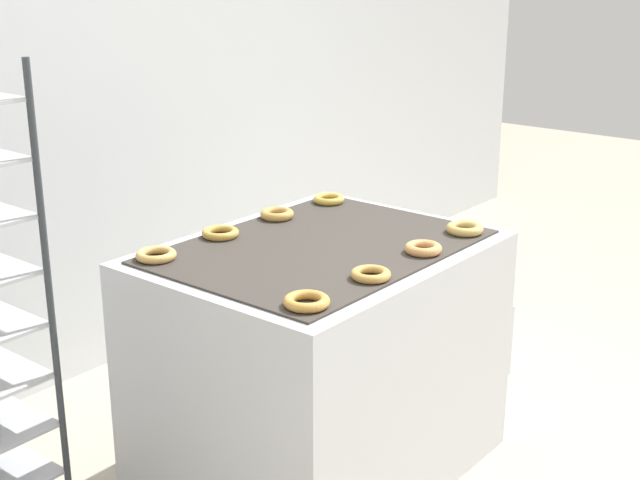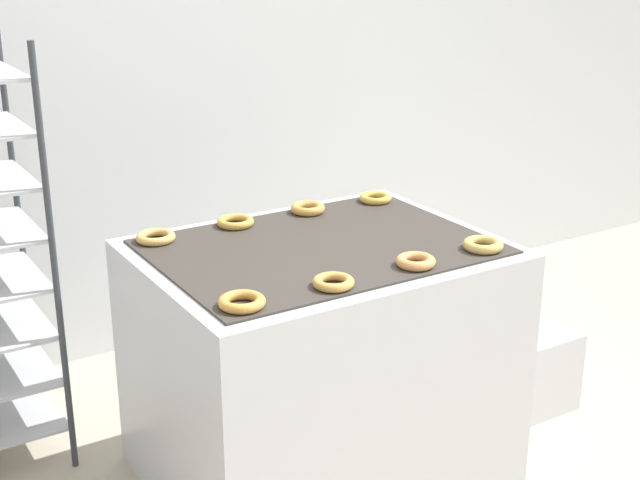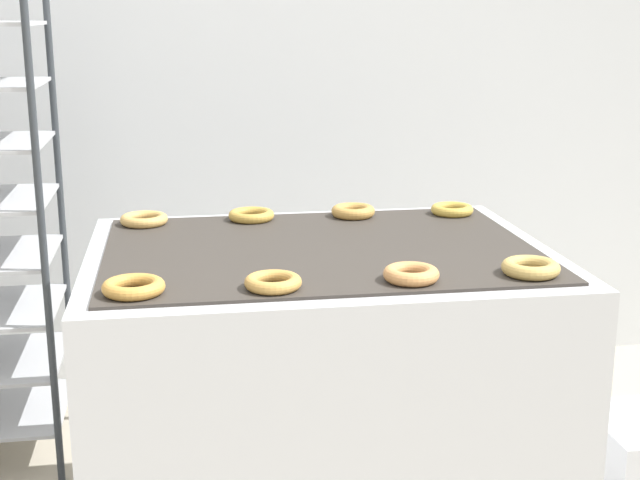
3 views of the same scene
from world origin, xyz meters
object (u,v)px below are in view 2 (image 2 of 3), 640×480
object	(u,v)px
glaze_bin	(523,367)
donut_far_right	(375,198)
fryer_machine	(320,362)
donut_near_midleft	(333,282)
donut_far_left	(156,237)
donut_far_midleft	(235,222)
donut_near_left	(242,302)
donut_near_right	(483,245)
donut_near_midright	(416,261)
donut_far_midright	(308,208)

from	to	relation	value
glaze_bin	donut_far_right	xyz separation A→B (m)	(-0.54, 0.36, 0.75)
fryer_machine	donut_near_midleft	size ratio (longest dim) A/B	9.37
donut_far_left	donut_far_midleft	size ratio (longest dim) A/B	1.01
donut_near_left	donut_far_left	bearing A→B (deg)	89.82
donut_far_right	donut_far_left	bearing A→B (deg)	179.19
donut_near_right	donut_far_left	distance (m)	1.14
glaze_bin	donut_far_left	distance (m)	1.70
glaze_bin	donut_far_left	world-z (taller)	donut_far_left
donut_far_left	fryer_machine	bearing A→B (deg)	-36.11
fryer_machine	donut_far_right	world-z (taller)	donut_far_right
donut_near_right	donut_far_midleft	xyz separation A→B (m)	(-0.61, 0.68, -0.00)
donut_near_midright	donut_far_right	xyz separation A→B (m)	(0.31, 0.66, -0.00)
donut_near_midright	donut_far_midleft	bearing A→B (deg)	114.68
donut_far_midleft	donut_far_right	bearing A→B (deg)	-1.88
donut_near_midright	donut_far_midright	distance (m)	0.68
donut_far_midleft	donut_far_midright	bearing A→B (deg)	-0.66
donut_far_right	fryer_machine	bearing A→B (deg)	-144.71
donut_near_left	donut_far_left	xyz separation A→B (m)	(0.00, 0.67, -0.00)
donut_near_right	donut_far_midright	world-z (taller)	same
fryer_machine	donut_near_left	xyz separation A→B (m)	(-0.47, -0.33, 0.47)
donut_near_midright	donut_near_right	xyz separation A→B (m)	(0.29, 0.01, 0.00)
donut_far_midleft	fryer_machine	bearing A→B (deg)	-66.36
glaze_bin	donut_far_midright	world-z (taller)	donut_far_midright
donut_near_right	donut_far_right	size ratio (longest dim) A/B	1.07
donut_near_midright	donut_far_midleft	size ratio (longest dim) A/B	0.95
fryer_machine	donut_near_right	xyz separation A→B (m)	(0.46, -0.33, 0.47)
fryer_machine	donut_far_right	size ratio (longest dim) A/B	9.39
glaze_bin	donut_far_midright	xyz separation A→B (m)	(-0.85, 0.38, 0.75)
glaze_bin	donut_near_midright	world-z (taller)	donut_near_midright
glaze_bin	donut_far_midleft	distance (m)	1.43
donut_near_midleft	donut_near_midright	xyz separation A→B (m)	(0.32, 0.01, 0.00)
donut_near_right	donut_far_midleft	world-z (taller)	donut_near_right
donut_near_left	donut_far_right	xyz separation A→B (m)	(0.94, 0.66, -0.00)
donut_far_midright	donut_far_right	world-z (taller)	donut_far_midright
fryer_machine	donut_far_right	xyz separation A→B (m)	(0.47, 0.33, 0.47)
fryer_machine	donut_far_left	world-z (taller)	donut_far_left
fryer_machine	donut_near_right	size ratio (longest dim) A/B	8.80
donut_far_midright	donut_far_right	distance (m)	0.31
glaze_bin	donut_near_midright	distance (m)	1.17
donut_near_midright	donut_near_midleft	bearing A→B (deg)	-178.66
donut_far_midright	fryer_machine	bearing A→B (deg)	-114.45
donut_near_left	donut_near_right	size ratio (longest dim) A/B	1.01
donut_near_left	donut_near_midleft	distance (m)	0.31
fryer_machine	glaze_bin	size ratio (longest dim) A/B	3.36
donut_near_left	donut_far_left	distance (m)	0.67
donut_near_midleft	donut_far_left	bearing A→B (deg)	114.22
fryer_machine	donut_far_midright	size ratio (longest dim) A/B	9.19
donut_far_left	donut_near_midleft	bearing A→B (deg)	-65.78
donut_far_left	donut_near_right	bearing A→B (deg)	-35.96
donut_near_midright	glaze_bin	bearing A→B (deg)	19.55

